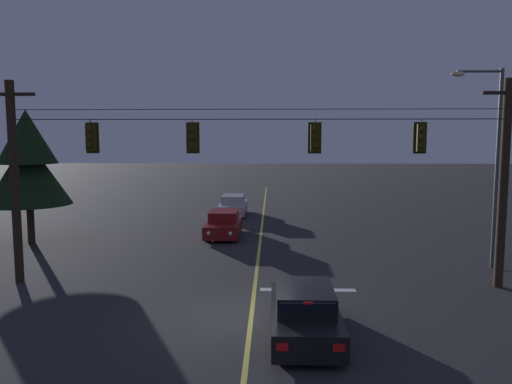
{
  "coord_description": "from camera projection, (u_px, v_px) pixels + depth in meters",
  "views": [
    {
      "loc": [
        0.61,
        -14.23,
        5.37
      ],
      "look_at": [
        0.0,
        4.28,
        3.32
      ],
      "focal_mm": 34.26,
      "sensor_mm": 36.0,
      "label": 1
    }
  ],
  "objects": [
    {
      "name": "car_oncoming_lead",
      "position": [
        224.0,
        224.0,
        26.9
      ],
      "size": [
        1.8,
        4.42,
        1.39
      ],
      "color": "maroon",
      "rests_on": "ground"
    },
    {
      "name": "stop_bar_paint",
      "position": [
        308.0,
        290.0,
        17.35
      ],
      "size": [
        3.4,
        0.36,
        0.01
      ],
      "primitive_type": "cube",
      "color": "silver",
      "rests_on": "ground"
    },
    {
      "name": "car_oncoming_trailing",
      "position": [
        233.0,
        206.0,
        34.2
      ],
      "size": [
        1.8,
        4.42,
        1.39
      ],
      "color": "#A5A5AD",
      "rests_on": "ground"
    },
    {
      "name": "street_lamp_corner",
      "position": [
        490.0,
        150.0,
        19.88
      ],
      "size": [
        2.11,
        0.3,
        8.15
      ],
      "color": "#4C4F54",
      "rests_on": "ground"
    },
    {
      "name": "traffic_light_centre",
      "position": [
        315.0,
        138.0,
        17.32
      ],
      "size": [
        0.48,
        0.41,
        1.22
      ],
      "color": "black"
    },
    {
      "name": "traffic_light_right_inner",
      "position": [
        421.0,
        138.0,
        17.2
      ],
      "size": [
        0.48,
        0.41,
        1.22
      ],
      "color": "black"
    },
    {
      "name": "lane_centre_stripe",
      "position": [
        259.0,
        248.0,
        23.96
      ],
      "size": [
        0.14,
        60.0,
        0.01
      ],
      "primitive_type": "cube",
      "color": "#D1C64C",
      "rests_on": "ground"
    },
    {
      "name": "signal_span_assembly",
      "position": [
        255.0,
        180.0,
        17.58
      ],
      "size": [
        19.46,
        0.32,
        7.44
      ],
      "color": "#2D2116",
      "rests_on": "ground"
    },
    {
      "name": "traffic_light_left_inner",
      "position": [
        192.0,
        138.0,
        17.47
      ],
      "size": [
        0.48,
        0.41,
        1.22
      ],
      "color": "black"
    },
    {
      "name": "car_waiting_near_lane",
      "position": [
        304.0,
        313.0,
        13.27
      ],
      "size": [
        1.8,
        4.33,
        1.39
      ],
      "color": "black",
      "rests_on": "ground"
    },
    {
      "name": "ground_plane",
      "position": [
        251.0,
        317.0,
        14.75
      ],
      "size": [
        180.0,
        180.0,
        0.0
      ],
      "primitive_type": "plane",
      "color": "#28282B"
    },
    {
      "name": "tree_verge_near",
      "position": [
        28.0,
        162.0,
        24.66
      ],
      "size": [
        4.19,
        4.19,
        6.81
      ],
      "color": "#332316",
      "rests_on": "ground"
    },
    {
      "name": "traffic_light_leftmost",
      "position": [
        91.0,
        138.0,
        17.59
      ],
      "size": [
        0.48,
        0.41,
        1.22
      ],
      "color": "black"
    }
  ]
}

